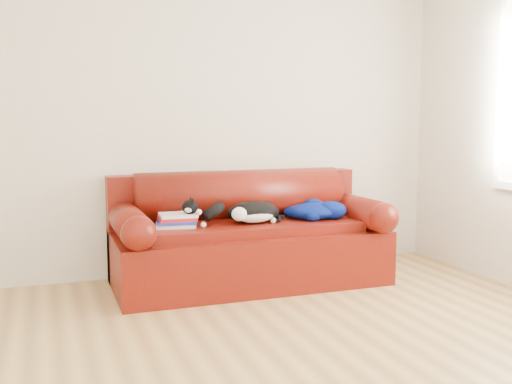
{
  "coord_description": "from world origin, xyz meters",
  "views": [
    {
      "loc": [
        -1.15,
        -2.86,
        1.29
      ],
      "look_at": [
        0.36,
        1.35,
        0.74
      ],
      "focal_mm": 42.0,
      "sensor_mm": 36.0,
      "label": 1
    }
  ],
  "objects_px": {
    "cat": "(253,213)",
    "blanket": "(314,210)",
    "book_stack": "(177,220)",
    "sofa_base": "(250,254)"
  },
  "relations": [
    {
      "from": "cat",
      "to": "blanket",
      "type": "relative_size",
      "value": 1.22
    },
    {
      "from": "book_stack",
      "to": "blanket",
      "type": "distance_m",
      "value": 1.12
    },
    {
      "from": "cat",
      "to": "blanket",
      "type": "height_order",
      "value": "cat"
    },
    {
      "from": "cat",
      "to": "book_stack",
      "type": "bearing_deg",
      "value": 153.68
    },
    {
      "from": "sofa_base",
      "to": "book_stack",
      "type": "xyz_separation_m",
      "value": [
        -0.59,
        -0.06,
        0.31
      ]
    },
    {
      "from": "blanket",
      "to": "cat",
      "type": "bearing_deg",
      "value": -174.02
    },
    {
      "from": "blanket",
      "to": "book_stack",
      "type": "bearing_deg",
      "value": -179.87
    },
    {
      "from": "sofa_base",
      "to": "book_stack",
      "type": "distance_m",
      "value": 0.67
    },
    {
      "from": "book_stack",
      "to": "cat",
      "type": "relative_size",
      "value": 0.55
    },
    {
      "from": "sofa_base",
      "to": "cat",
      "type": "distance_m",
      "value": 0.36
    }
  ]
}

